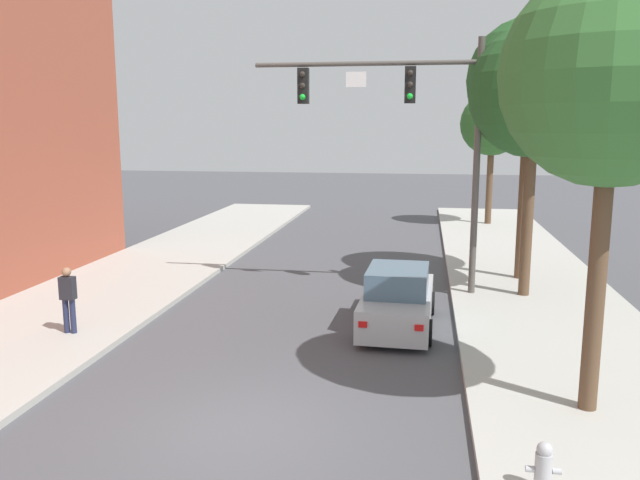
{
  "coord_description": "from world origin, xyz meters",
  "views": [
    {
      "loc": [
        3.08,
        -9.96,
        5.17
      ],
      "look_at": [
        0.26,
        7.51,
        2.0
      ],
      "focal_mm": 36.1,
      "sensor_mm": 36.0,
      "label": 1
    }
  ],
  "objects_px": {
    "pedestrian_sidewalk_left_walker": "(68,297)",
    "fire_hydrant": "(544,466)",
    "car_lead_silver": "(398,300)",
    "street_tree_nearest": "(613,77)",
    "street_tree_third": "(530,81)",
    "traffic_signal_mast": "(412,119)",
    "street_tree_second": "(535,92)",
    "street_tree_farthest": "(492,124)"
  },
  "relations": [
    {
      "from": "pedestrian_sidewalk_left_walker",
      "to": "street_tree_farthest",
      "type": "distance_m",
      "value": 23.53
    },
    {
      "from": "car_lead_silver",
      "to": "street_tree_nearest",
      "type": "bearing_deg",
      "value": -52.3
    },
    {
      "from": "pedestrian_sidewalk_left_walker",
      "to": "street_tree_second",
      "type": "relative_size",
      "value": 0.21
    },
    {
      "from": "fire_hydrant",
      "to": "street_tree_farthest",
      "type": "bearing_deg",
      "value": 86.44
    },
    {
      "from": "street_tree_nearest",
      "to": "fire_hydrant",
      "type": "bearing_deg",
      "value": -113.67
    },
    {
      "from": "pedestrian_sidewalk_left_walker",
      "to": "fire_hydrant",
      "type": "xyz_separation_m",
      "value": [
        10.21,
        -5.34,
        -0.56
      ]
    },
    {
      "from": "fire_hydrant",
      "to": "street_tree_third",
      "type": "xyz_separation_m",
      "value": [
        1.47,
        13.08,
        6.02
      ]
    },
    {
      "from": "pedestrian_sidewalk_left_walker",
      "to": "car_lead_silver",
      "type": "bearing_deg",
      "value": 15.54
    },
    {
      "from": "pedestrian_sidewalk_left_walker",
      "to": "street_tree_nearest",
      "type": "relative_size",
      "value": 0.21
    },
    {
      "from": "street_tree_second",
      "to": "street_tree_farthest",
      "type": "xyz_separation_m",
      "value": [
        0.28,
        14.43,
        -0.88
      ]
    },
    {
      "from": "car_lead_silver",
      "to": "fire_hydrant",
      "type": "bearing_deg",
      "value": -72.81
    },
    {
      "from": "traffic_signal_mast",
      "to": "street_tree_second",
      "type": "distance_m",
      "value": 3.51
    },
    {
      "from": "traffic_signal_mast",
      "to": "street_tree_nearest",
      "type": "xyz_separation_m",
      "value": [
        3.4,
        -7.98,
        0.59
      ]
    },
    {
      "from": "car_lead_silver",
      "to": "street_tree_second",
      "type": "height_order",
      "value": "street_tree_second"
    },
    {
      "from": "traffic_signal_mast",
      "to": "street_tree_farthest",
      "type": "xyz_separation_m",
      "value": [
        3.71,
        14.43,
        -0.15
      ]
    },
    {
      "from": "fire_hydrant",
      "to": "street_tree_nearest",
      "type": "xyz_separation_m",
      "value": [
        1.26,
        2.88,
        5.44
      ]
    },
    {
      "from": "car_lead_silver",
      "to": "pedestrian_sidewalk_left_walker",
      "type": "xyz_separation_m",
      "value": [
        -7.88,
        -2.19,
        0.34
      ]
    },
    {
      "from": "car_lead_silver",
      "to": "street_tree_third",
      "type": "xyz_separation_m",
      "value": [
        3.8,
        5.55,
        5.8
      ]
    },
    {
      "from": "pedestrian_sidewalk_left_walker",
      "to": "street_tree_nearest",
      "type": "distance_m",
      "value": 12.71
    },
    {
      "from": "traffic_signal_mast",
      "to": "street_tree_third",
      "type": "height_order",
      "value": "street_tree_third"
    },
    {
      "from": "traffic_signal_mast",
      "to": "car_lead_silver",
      "type": "distance_m",
      "value": 5.7
    },
    {
      "from": "traffic_signal_mast",
      "to": "fire_hydrant",
      "type": "relative_size",
      "value": 10.42
    },
    {
      "from": "pedestrian_sidewalk_left_walker",
      "to": "street_tree_farthest",
      "type": "height_order",
      "value": "street_tree_farthest"
    },
    {
      "from": "street_tree_farthest",
      "to": "street_tree_second",
      "type": "bearing_deg",
      "value": -91.1
    },
    {
      "from": "pedestrian_sidewalk_left_walker",
      "to": "street_tree_second",
      "type": "xyz_separation_m",
      "value": [
        11.51,
        5.51,
        5.02
      ]
    },
    {
      "from": "street_tree_third",
      "to": "street_tree_farthest",
      "type": "distance_m",
      "value": 12.28
    },
    {
      "from": "pedestrian_sidewalk_left_walker",
      "to": "street_tree_farthest",
      "type": "xyz_separation_m",
      "value": [
        11.78,
        19.94,
        4.14
      ]
    },
    {
      "from": "pedestrian_sidewalk_left_walker",
      "to": "fire_hydrant",
      "type": "relative_size",
      "value": 2.28
    },
    {
      "from": "street_tree_nearest",
      "to": "street_tree_farthest",
      "type": "distance_m",
      "value": 22.42
    },
    {
      "from": "street_tree_nearest",
      "to": "street_tree_farthest",
      "type": "relative_size",
      "value": 1.15
    },
    {
      "from": "street_tree_second",
      "to": "traffic_signal_mast",
      "type": "bearing_deg",
      "value": 179.89
    },
    {
      "from": "fire_hydrant",
      "to": "street_tree_third",
      "type": "bearing_deg",
      "value": 83.59
    },
    {
      "from": "car_lead_silver",
      "to": "pedestrian_sidewalk_left_walker",
      "type": "bearing_deg",
      "value": -164.46
    },
    {
      "from": "fire_hydrant",
      "to": "street_tree_third",
      "type": "relative_size",
      "value": 0.09
    },
    {
      "from": "car_lead_silver",
      "to": "street_tree_farthest",
      "type": "xyz_separation_m",
      "value": [
        3.9,
        17.75,
        4.48
      ]
    },
    {
      "from": "car_lead_silver",
      "to": "street_tree_farthest",
      "type": "bearing_deg",
      "value": 77.6
    },
    {
      "from": "traffic_signal_mast",
      "to": "fire_hydrant",
      "type": "distance_m",
      "value": 12.08
    },
    {
      "from": "street_tree_nearest",
      "to": "street_tree_second",
      "type": "bearing_deg",
      "value": 89.76
    },
    {
      "from": "street_tree_third",
      "to": "car_lead_silver",
      "type": "bearing_deg",
      "value": -124.43
    },
    {
      "from": "car_lead_silver",
      "to": "street_tree_nearest",
      "type": "relative_size",
      "value": 0.56
    },
    {
      "from": "car_lead_silver",
      "to": "pedestrian_sidewalk_left_walker",
      "type": "relative_size",
      "value": 2.62
    },
    {
      "from": "traffic_signal_mast",
      "to": "street_tree_nearest",
      "type": "distance_m",
      "value": 8.69
    }
  ]
}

